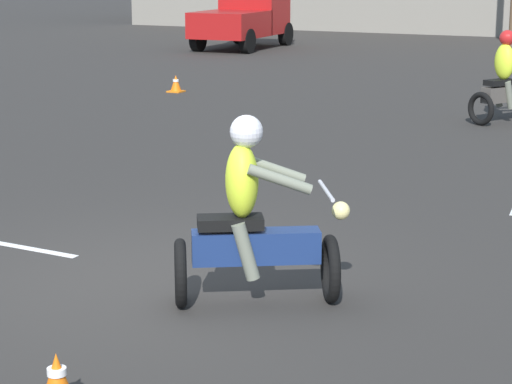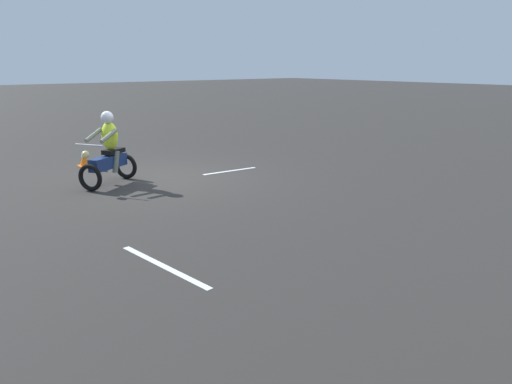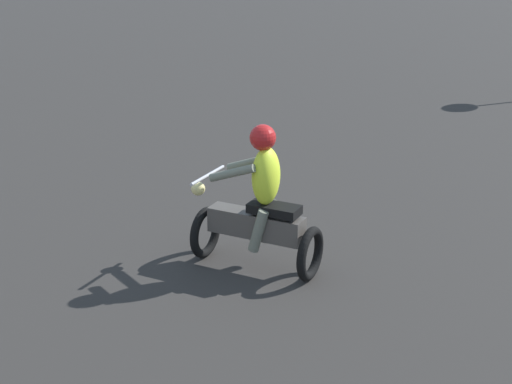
% 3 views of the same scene
% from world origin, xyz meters
% --- Properties ---
extents(ground_plane, '(120.00, 120.00, 0.00)m').
position_xyz_m(ground_plane, '(0.00, 0.00, 0.00)').
color(ground_plane, '#2D2B28').
extents(motorcycle_rider_foreground, '(1.51, 1.23, 1.66)m').
position_xyz_m(motorcycle_rider_foreground, '(1.15, -0.20, 0.73)').
color(motorcycle_rider_foreground, black).
rests_on(motorcycle_rider_foreground, ground).
extents(traffic_cone_mid_left, '(0.32, 0.32, 0.40)m').
position_xyz_m(traffic_cone_mid_left, '(0.86, -2.61, 0.19)').
color(traffic_cone_mid_left, orange).
rests_on(traffic_cone_mid_left, ground).
extents(lane_stripe_n, '(0.29, 2.02, 0.01)m').
position_xyz_m(lane_stripe_n, '(2.53, 4.82, 0.00)').
color(lane_stripe_n, silver).
rests_on(lane_stripe_n, ground).
extents(lane_stripe_w, '(1.57, 0.20, 0.01)m').
position_xyz_m(lane_stripe_w, '(-1.82, 0.34, 0.00)').
color(lane_stripe_w, silver).
rests_on(lane_stripe_w, ground).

